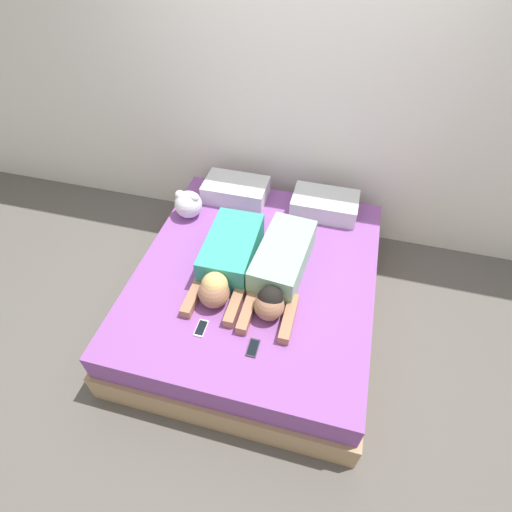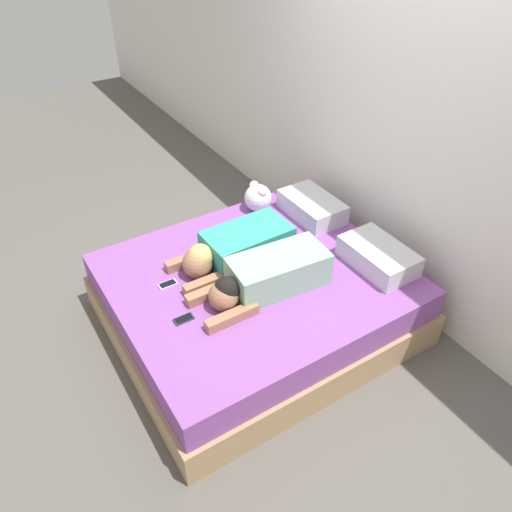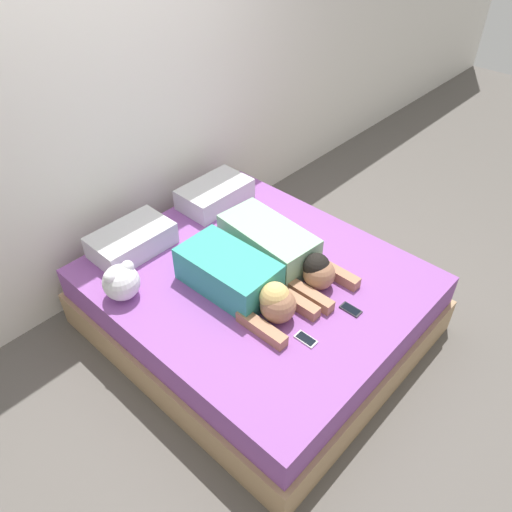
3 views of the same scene
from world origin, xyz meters
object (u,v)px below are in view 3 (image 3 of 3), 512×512
person_right (280,250)px  cell_phone_right (351,309)px  person_left (241,280)px  plush_toy (121,282)px  bed (256,301)px  pillow_head_left (132,240)px  pillow_head_right (215,194)px  cell_phone_left (306,339)px

person_right → cell_phone_right: bearing=-93.5°
person_left → plush_toy: 0.71m
bed → cell_phone_right: cell_phone_right is taller
person_left → cell_phone_right: (0.34, -0.57, -0.11)m
plush_toy → person_left: bearing=-45.9°
plush_toy → bed: bearing=-33.4°
bed → person_right: size_ratio=2.09×
pillow_head_left → pillow_head_right: 0.77m
person_right → cell_phone_right: person_right is taller
cell_phone_right → plush_toy: plush_toy is taller
pillow_head_right → plush_toy: (-1.07, -0.32, 0.04)m
pillow_head_right → cell_phone_right: 1.42m
pillow_head_left → cell_phone_right: bearing=-69.3°
cell_phone_left → pillow_head_left: bearing=97.2°
person_left → cell_phone_right: 0.67m
pillow_head_right → cell_phone_right: pillow_head_right is taller
pillow_head_right → person_right: bearing=-103.9°
bed → cell_phone_right: bearing=-76.9°
bed → cell_phone_right: 0.69m
pillow_head_right → person_right: 0.84m
person_left → person_right: (0.38, 0.02, 0.00)m
pillow_head_left → person_left: size_ratio=0.60×
pillow_head_left → person_left: (0.19, -0.83, 0.03)m
cell_phone_left → person_right: bearing=53.5°
person_left → cell_phone_right: size_ratio=6.94×
person_left → person_right: bearing=2.5°
person_right → cell_phone_left: person_right is taller
bed → cell_phone_right: (0.15, -0.63, 0.25)m
pillow_head_right → person_right: (-0.20, -0.82, 0.03)m
cell_phone_left → cell_phone_right: bearing=-8.4°
bed → pillow_head_left: pillow_head_left is taller
pillow_head_right → cell_phone_left: (-0.60, -1.35, -0.07)m
person_left → bed: bearing=16.2°
cell_phone_right → plush_toy: size_ratio=0.54×
bed → cell_phone_right: size_ratio=15.71×
person_left → cell_phone_left: 0.53m
bed → person_right: person_right is taller
cell_phone_left → plush_toy: plush_toy is taller
person_right → cell_phone_right: (-0.04, -0.59, -0.11)m
pillow_head_right → bed: bearing=-116.3°
cell_phone_left → bed: bearing=69.7°
pillow_head_left → cell_phone_left: (0.17, -1.35, -0.07)m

